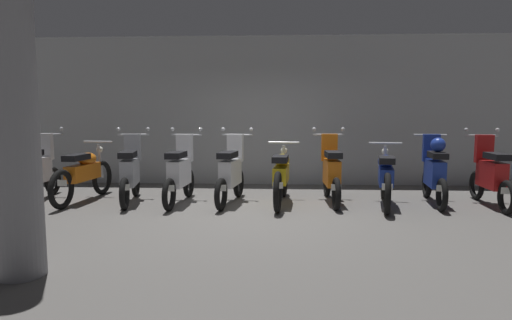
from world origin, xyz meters
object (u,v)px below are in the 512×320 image
(motorbike_slot_4, at_px, (231,173))
(motorbike_slot_6, at_px, (331,172))
(motorbike_slot_5, at_px, (281,175))
(motorbike_slot_9, at_px, (490,175))
(motorbike_slot_8, at_px, (434,171))
(motorbike_slot_3, at_px, (180,173))
(motorbike_slot_1, at_px, (84,173))
(support_pillar, at_px, (12,108))
(motorbike_slot_0, at_px, (36,169))
(motorbike_slot_2, at_px, (130,172))
(motorbike_slot_7, at_px, (386,177))

(motorbike_slot_4, relative_size, motorbike_slot_6, 1.00)
(motorbike_slot_4, bearing_deg, motorbike_slot_5, -0.41)
(motorbike_slot_9, bearing_deg, motorbike_slot_8, 170.99)
(motorbike_slot_3, bearing_deg, motorbike_slot_6, 4.60)
(motorbike_slot_1, xyz_separation_m, motorbike_slot_3, (1.73, -0.10, 0.04))
(motorbike_slot_1, height_order, support_pillar, support_pillar)
(motorbike_slot_6, height_order, motorbike_slot_8, motorbike_slot_6)
(motorbike_slot_0, height_order, support_pillar, support_pillar)
(motorbike_slot_6, bearing_deg, motorbike_slot_8, -0.96)
(motorbike_slot_0, height_order, motorbike_slot_1, motorbike_slot_0)
(motorbike_slot_0, relative_size, motorbike_slot_3, 1.00)
(motorbike_slot_2, height_order, motorbike_slot_4, same)
(motorbike_slot_0, height_order, motorbike_slot_8, motorbike_slot_0)
(motorbike_slot_2, relative_size, support_pillar, 0.53)
(motorbike_slot_1, bearing_deg, motorbike_slot_9, -0.46)
(motorbike_slot_0, height_order, motorbike_slot_4, same)
(motorbike_slot_7, relative_size, support_pillar, 0.61)
(motorbike_slot_0, xyz_separation_m, motorbike_slot_7, (6.07, -0.15, -0.08))
(motorbike_slot_3, height_order, motorbike_slot_6, same)
(motorbike_slot_1, height_order, motorbike_slot_9, motorbike_slot_9)
(motorbike_slot_7, xyz_separation_m, support_pillar, (-4.23, -3.34, 1.10))
(motorbike_slot_2, distance_m, support_pillar, 3.56)
(motorbike_slot_1, xyz_separation_m, motorbike_slot_7, (5.20, -0.12, 0.00))
(motorbike_slot_8, xyz_separation_m, motorbike_slot_9, (0.87, -0.14, -0.04))
(motorbike_slot_0, bearing_deg, motorbike_slot_7, -1.40)
(motorbike_slot_5, height_order, support_pillar, support_pillar)
(motorbike_slot_5, relative_size, motorbike_slot_7, 1.01)
(motorbike_slot_6, bearing_deg, motorbike_slot_3, -175.40)
(motorbike_slot_2, xyz_separation_m, motorbike_slot_8, (5.21, 0.15, 0.04))
(motorbike_slot_5, xyz_separation_m, motorbike_slot_7, (1.74, -0.08, 0.00))
(motorbike_slot_2, bearing_deg, motorbike_slot_3, -2.00)
(motorbike_slot_2, xyz_separation_m, motorbike_slot_5, (2.61, 0.02, -0.04))
(motorbike_slot_1, distance_m, motorbike_slot_2, 0.86)
(motorbike_slot_2, xyz_separation_m, motorbike_slot_4, (1.75, 0.03, 0.00))
(motorbike_slot_8, height_order, support_pillar, support_pillar)
(motorbike_slot_5, bearing_deg, motorbike_slot_3, -178.26)
(motorbike_slot_8, bearing_deg, motorbike_slot_9, -9.01)
(support_pillar, bearing_deg, motorbike_slot_0, 117.84)
(motorbike_slot_7, distance_m, support_pillar, 5.50)
(support_pillar, bearing_deg, motorbike_slot_8, 34.84)
(motorbike_slot_5, height_order, motorbike_slot_8, motorbike_slot_8)
(motorbike_slot_0, xyz_separation_m, motorbike_slot_5, (4.33, -0.07, -0.08))
(motorbike_slot_1, relative_size, motorbike_slot_3, 1.16)
(motorbike_slot_6, height_order, motorbike_slot_9, same)
(motorbike_slot_2, height_order, motorbike_slot_3, same)
(motorbike_slot_6, relative_size, motorbike_slot_8, 1.00)
(motorbike_slot_8, bearing_deg, motorbike_slot_1, -179.23)
(motorbike_slot_0, relative_size, motorbike_slot_2, 1.01)
(motorbike_slot_4, height_order, motorbike_slot_5, motorbike_slot_4)
(motorbike_slot_1, distance_m, motorbike_slot_3, 1.74)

